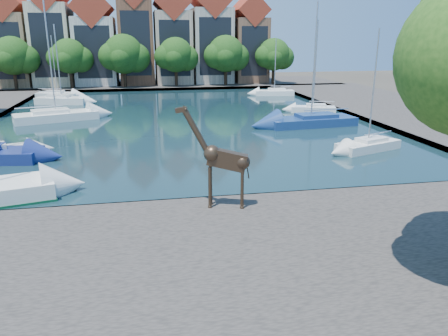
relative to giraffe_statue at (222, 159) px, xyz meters
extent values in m
plane|color=#38332B|center=(0.03, 1.44, -2.81)|extent=(160.00, 160.00, 0.00)
cube|color=black|center=(0.03, 25.44, -2.77)|extent=(38.00, 50.00, 0.08)
cube|color=#45403C|center=(0.03, -5.56, -2.56)|extent=(50.00, 14.00, 0.50)
cube|color=#45403C|center=(0.03, 57.44, -2.56)|extent=(60.00, 16.00, 0.50)
cube|color=#45403C|center=(25.03, 25.44, -2.56)|extent=(14.00, 52.00, 0.50)
cube|color=#92724F|center=(-22.97, 57.44, 3.19)|extent=(5.39, 9.00, 11.00)
cube|color=#993D1E|center=(-22.97, 57.44, 9.90)|extent=(5.44, 9.18, 5.44)
cube|color=black|center=(-22.97, 52.96, 3.19)|extent=(4.40, 0.05, 8.25)
cube|color=beige|center=(-16.97, 57.44, 3.94)|extent=(5.88, 9.00, 12.50)
cube|color=black|center=(-16.97, 52.96, 3.94)|extent=(4.80, 0.05, 9.38)
cube|color=beige|center=(-10.47, 57.44, 2.94)|extent=(6.37, 9.00, 10.50)
cube|color=#993D1E|center=(-10.47, 57.44, 9.62)|extent=(6.43, 9.18, 6.43)
cube|color=black|center=(-10.47, 52.96, 2.94)|extent=(5.20, 0.05, 7.88)
cube|color=brown|center=(-3.97, 57.44, 4.19)|extent=(5.39, 9.00, 13.00)
cube|color=black|center=(-3.97, 52.96, 4.19)|extent=(4.40, 0.05, 9.75)
cube|color=tan|center=(2.03, 57.44, 3.44)|extent=(5.88, 9.00, 11.50)
cube|color=#993D1E|center=(2.03, 57.44, 10.51)|extent=(5.94, 9.18, 5.94)
cube|color=black|center=(2.03, 52.96, 3.44)|extent=(4.80, 0.05, 8.62)
cube|color=#BCB2A1|center=(8.53, 57.44, 3.69)|extent=(6.37, 9.00, 12.00)
cube|color=black|center=(8.53, 52.96, 3.69)|extent=(5.20, 0.05, 9.00)
cube|color=brown|center=(15.03, 57.44, 2.94)|extent=(5.39, 9.00, 10.50)
cube|color=#993D1E|center=(15.03, 57.44, 9.40)|extent=(5.44, 9.18, 5.44)
cube|color=black|center=(15.03, 52.96, 2.94)|extent=(4.40, 0.05, 7.88)
cylinder|color=#332114|center=(-21.97, 51.94, -0.71)|extent=(0.50, 0.50, 3.20)
sphere|color=#173E12|center=(-21.97, 51.94, 2.57)|extent=(5.60, 5.60, 5.60)
sphere|color=#173E12|center=(-20.29, 52.24, 2.01)|extent=(4.20, 4.20, 4.20)
sphere|color=#173E12|center=(-23.51, 51.54, 2.29)|extent=(3.92, 3.92, 3.92)
cylinder|color=#332114|center=(-13.97, 51.94, -0.71)|extent=(0.50, 0.50, 3.20)
sphere|color=#173E12|center=(-13.97, 51.94, 2.45)|extent=(5.20, 5.20, 5.20)
sphere|color=#173E12|center=(-12.41, 52.24, 1.93)|extent=(3.90, 3.90, 3.90)
sphere|color=#173E12|center=(-15.40, 51.54, 2.19)|extent=(3.64, 3.64, 3.64)
cylinder|color=#332114|center=(-5.97, 51.94, -0.71)|extent=(0.50, 0.50, 3.20)
sphere|color=#173E12|center=(-5.97, 51.94, 2.69)|extent=(6.00, 6.00, 6.00)
sphere|color=#173E12|center=(-4.17, 52.24, 2.09)|extent=(4.50, 4.50, 4.50)
sphere|color=#173E12|center=(-7.62, 51.54, 2.39)|extent=(4.20, 4.20, 4.20)
cylinder|color=#332114|center=(2.03, 51.94, -0.71)|extent=(0.50, 0.50, 3.20)
sphere|color=#173E12|center=(2.03, 51.94, 2.51)|extent=(5.40, 5.40, 5.40)
sphere|color=#173E12|center=(3.65, 52.24, 1.97)|extent=(4.05, 4.05, 4.05)
sphere|color=#173E12|center=(0.55, 51.54, 2.24)|extent=(3.78, 3.78, 3.78)
cylinder|color=#332114|center=(10.03, 51.94, -0.71)|extent=(0.50, 0.50, 3.20)
sphere|color=#173E12|center=(10.03, 51.94, 2.63)|extent=(5.80, 5.80, 5.80)
sphere|color=#173E12|center=(11.77, 52.24, 2.05)|extent=(4.35, 4.35, 4.35)
sphere|color=#173E12|center=(8.44, 51.54, 2.34)|extent=(4.06, 4.06, 4.06)
cylinder|color=#332114|center=(18.03, 51.94, -0.71)|extent=(0.50, 0.50, 3.20)
sphere|color=#173E12|center=(18.03, 51.94, 2.45)|extent=(5.20, 5.20, 5.20)
sphere|color=#173E12|center=(19.59, 52.24, 1.93)|extent=(3.90, 3.90, 3.90)
sphere|color=#173E12|center=(16.60, 51.54, 2.19)|extent=(3.64, 3.64, 3.64)
cylinder|color=#36271B|center=(-0.57, -0.07, -1.33)|extent=(0.15, 0.15, 1.95)
cylinder|color=#36271B|center=(-0.46, 0.33, -1.33)|extent=(0.15, 0.15, 1.95)
cylinder|color=#36271B|center=(0.88, -0.43, -1.33)|extent=(0.15, 0.15, 1.95)
cylinder|color=#36271B|center=(0.98, -0.04, -1.33)|extent=(0.15, 0.15, 1.95)
cube|color=#36271B|center=(0.25, -0.06, -0.03)|extent=(1.96, 0.96, 1.14)
cylinder|color=#36271B|center=(-1.09, 0.28, 1.24)|extent=(1.28, 0.58, 2.02)
cube|color=#36271B|center=(-1.74, 0.44, 2.23)|extent=(0.57, 0.30, 0.31)
cube|color=white|center=(-11.97, 26.56, -2.21)|extent=(8.31, 5.18, 1.03)
cube|color=white|center=(-11.97, 26.56, -1.87)|extent=(3.87, 2.95, 0.57)
cylinder|color=#B2B2B7|center=(-11.97, 26.56, 3.34)|extent=(0.14, 0.14, 10.54)
cube|color=silver|center=(-13.29, 38.19, -2.21)|extent=(6.50, 3.57, 1.03)
cube|color=silver|center=(-13.29, 38.19, -1.87)|extent=(2.98, 2.11, 0.57)
cylinder|color=#B2B2B7|center=(-13.29, 38.19, 2.39)|extent=(0.14, 0.14, 8.62)
cube|color=white|center=(-14.97, 44.86, -2.34)|extent=(5.75, 3.02, 0.78)
cube|color=white|center=(-14.97, 44.86, -2.07)|extent=(2.62, 1.81, 0.44)
cylinder|color=#B2B2B7|center=(-14.97, 44.86, 1.66)|extent=(0.10, 0.10, 7.56)
cube|color=silver|center=(12.78, 9.97, -2.32)|extent=(5.42, 3.45, 0.82)
cube|color=silver|center=(12.78, 9.97, -2.04)|extent=(2.53, 1.95, 0.46)
cylinder|color=#B2B2B7|center=(12.78, 9.97, 1.90)|extent=(0.11, 0.11, 7.98)
cube|color=navy|center=(12.03, 19.44, -2.22)|extent=(8.56, 3.73, 1.01)
cube|color=navy|center=(12.03, 19.44, -1.89)|extent=(3.82, 2.39, 0.56)
cylinder|color=#B2B2B7|center=(12.03, 19.44, 3.16)|extent=(0.13, 0.13, 10.20)
cube|color=white|center=(15.03, 26.50, -2.31)|extent=(5.05, 2.98, 0.84)
cube|color=white|center=(15.03, 26.50, -2.02)|extent=(2.34, 1.73, 0.47)
cylinder|color=#B2B2B7|center=(15.03, 26.50, 2.45)|extent=(0.11, 0.11, 9.03)
cube|color=white|center=(15.03, 41.19, -2.28)|extent=(5.63, 2.63, 0.89)
cube|color=white|center=(15.03, 41.19, -1.99)|extent=(2.53, 1.64, 0.49)
cylinder|color=#B2B2B7|center=(15.03, 41.19, 1.48)|extent=(0.12, 0.12, 7.03)
camera|label=1|loc=(-3.38, -18.83, 5.38)|focal=35.00mm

